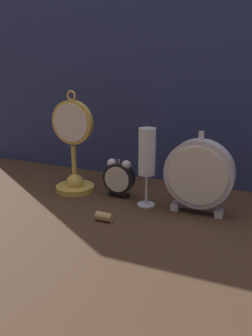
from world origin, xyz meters
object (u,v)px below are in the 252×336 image
at_px(mantel_clock_silver, 199,175).
at_px(champagne_flute, 147,156).
at_px(alarm_clock_twin_bell, 119,176).
at_px(pocket_watch_on_stand, 74,155).
at_px(wine_cork, 104,217).

distance_m(mantel_clock_silver, champagne_flute, 0.14).
relative_size(alarm_clock_twin_bell, mantel_clock_silver, 0.52).
height_order(pocket_watch_on_stand, champagne_flute, pocket_watch_on_stand).
bearing_deg(wine_cork, alarm_clock_twin_bell, 102.18).
relative_size(pocket_watch_on_stand, wine_cork, 7.13).
xyz_separation_m(champagne_flute, wine_cork, (-0.06, -0.14, -0.13)).
bearing_deg(pocket_watch_on_stand, alarm_clock_twin_bell, 3.42).
height_order(pocket_watch_on_stand, mantel_clock_silver, pocket_watch_on_stand).
distance_m(pocket_watch_on_stand, mantel_clock_silver, 0.38).
xyz_separation_m(alarm_clock_twin_bell, wine_cork, (0.04, -0.16, -0.05)).
height_order(mantel_clock_silver, wine_cork, mantel_clock_silver).
bearing_deg(alarm_clock_twin_bell, mantel_clock_silver, -5.84).
height_order(alarm_clock_twin_bell, mantel_clock_silver, mantel_clock_silver).
bearing_deg(champagne_flute, mantel_clock_silver, 1.41).
bearing_deg(pocket_watch_on_stand, mantel_clock_silver, -2.34).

